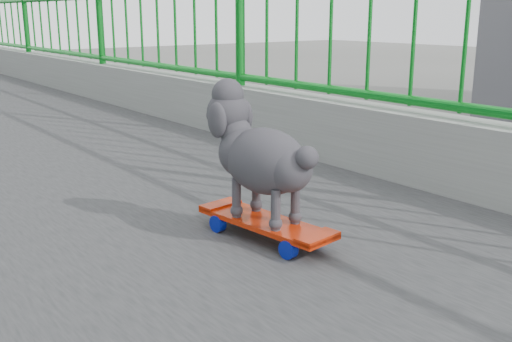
{
  "coord_description": "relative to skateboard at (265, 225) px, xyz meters",
  "views": [
    {
      "loc": [
        -0.7,
        -2.9,
        7.71
      ],
      "look_at": [
        0.44,
        -1.41,
        7.22
      ],
      "focal_mm": 42.0,
      "sensor_mm": 36.0,
      "label": 1
    }
  ],
  "objects": [
    {
      "name": "skateboard",
      "position": [
        0.0,
        0.0,
        0.0
      ],
      "size": [
        0.21,
        0.52,
        0.07
      ],
      "rotation": [
        0.0,
        0.0,
        0.12
      ],
      "color": "red",
      "rests_on": "footbridge"
    },
    {
      "name": "poodle",
      "position": [
        -0.0,
        0.03,
        0.23
      ],
      "size": [
        0.24,
        0.48,
        0.4
      ],
      "rotation": [
        0.0,
        0.0,
        0.12
      ],
      "color": "#2F2C32",
      "rests_on": "skateboard"
    }
  ]
}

